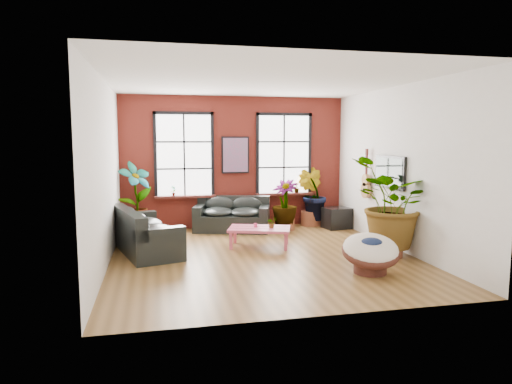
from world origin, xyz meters
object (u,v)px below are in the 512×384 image
Objects in this scene: sofa_left at (143,233)px; papasan_chair at (371,252)px; coffee_table at (259,230)px; sofa_back at (232,215)px.

papasan_chair is at bearing -136.86° from sofa_left.
papasan_chair is at bearing -39.90° from coffee_table.
sofa_back is 4.64m from papasan_chair.
sofa_left is at bearing -163.37° from coffee_table.
papasan_chair is (1.78, -4.28, -0.01)m from sofa_back.
papasan_chair is (3.98, -2.43, -0.03)m from sofa_left.
coffee_table is (0.29, -1.91, -0.02)m from sofa_back.
sofa_left is 1.66× the size of coffee_table.
coffee_table is 2.80m from papasan_chair.
sofa_left reaches higher than sofa_back.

